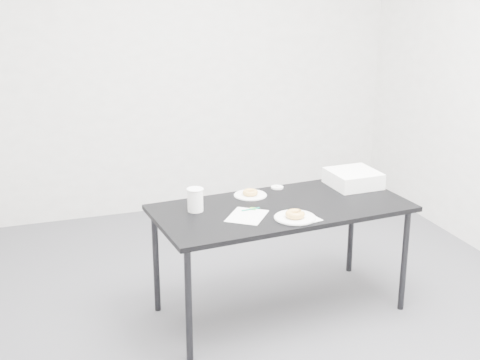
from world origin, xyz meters
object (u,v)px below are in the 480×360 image
object	(u,v)px
scorecard	(247,216)
plate_near	(295,218)
donut_far	(250,192)
coffee_cup	(195,200)
pen	(251,209)
plate_far	(250,195)
table	(281,214)
donut_near	(295,214)
bakery_box	(353,178)

from	to	relation	value
scorecard	plate_near	world-z (taller)	plate_near
donut_far	coffee_cup	xyz separation A→B (m)	(-0.40, -0.15, 0.05)
plate_near	coffee_cup	size ratio (longest dim) A/B	1.72
pen	plate_far	xyz separation A→B (m)	(0.09, 0.25, -0.00)
table	donut_near	xyz separation A→B (m)	(-0.01, -0.22, 0.08)
scorecard	coffee_cup	xyz separation A→B (m)	(-0.26, 0.18, 0.07)
scorecard	plate_near	size ratio (longest dim) A/B	1.04
table	coffee_cup	xyz separation A→B (m)	(-0.52, 0.09, 0.12)
donut_far	bakery_box	bearing A→B (deg)	-2.65
table	bakery_box	distance (m)	0.64
plate_near	donut_near	bearing A→B (deg)	0.00
scorecard	bakery_box	xyz separation A→B (m)	(0.85, 0.30, 0.05)
scorecard	pen	xyz separation A→B (m)	(0.05, 0.08, 0.00)
pen	bakery_box	world-z (taller)	bakery_box
plate_near	donut_near	size ratio (longest dim) A/B	2.13
table	plate_near	size ratio (longest dim) A/B	6.61
plate_far	donut_far	world-z (taller)	donut_far
donut_near	plate_far	size ratio (longest dim) A/B	0.55
coffee_cup	pen	bearing A→B (deg)	-16.89
bakery_box	donut_near	bearing A→B (deg)	-146.99
table	pen	world-z (taller)	pen
pen	bakery_box	size ratio (longest dim) A/B	0.38
plate_far	coffee_cup	world-z (taller)	coffee_cup
coffee_cup	bakery_box	bearing A→B (deg)	6.13
plate_near	coffee_cup	xyz separation A→B (m)	(-0.51, 0.31, 0.06)
plate_far	bakery_box	size ratio (longest dim) A/B	0.68
table	donut_near	size ratio (longest dim) A/B	14.08
pen	bakery_box	bearing A→B (deg)	9.07
plate_far	bakery_box	bearing A→B (deg)	-2.65
scorecard	pen	world-z (taller)	pen
donut_near	plate_far	bearing A→B (deg)	103.19
donut_near	bakery_box	xyz separation A→B (m)	(0.60, 0.43, 0.02)
plate_far	pen	bearing A→B (deg)	-109.29
pen	donut_far	bearing A→B (deg)	64.69
donut_near	scorecard	bearing A→B (deg)	152.44
pen	donut_far	xyz separation A→B (m)	(0.09, 0.25, 0.02)
pen	plate_far	distance (m)	0.26
pen	donut_far	distance (m)	0.26
scorecard	donut_near	xyz separation A→B (m)	(0.25, -0.13, 0.03)
scorecard	coffee_cup	size ratio (longest dim) A/B	1.79
pen	donut_near	world-z (taller)	donut_near
plate_near	bakery_box	world-z (taller)	bakery_box
donut_far	coffee_cup	distance (m)	0.43
plate_far	coffee_cup	xyz separation A→B (m)	(-0.40, -0.15, 0.07)
table	bakery_box	world-z (taller)	bakery_box
table	bakery_box	size ratio (longest dim) A/B	5.25
scorecard	plate_far	world-z (taller)	plate_far
pen	coffee_cup	size ratio (longest dim) A/B	0.83
plate_far	donut_far	bearing A→B (deg)	0.00
table	donut_far	distance (m)	0.28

